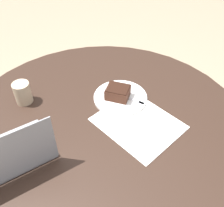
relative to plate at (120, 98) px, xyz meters
name	(u,v)px	position (x,y,z in m)	size (l,w,h in m)	color
dining_table	(104,146)	(-0.12, 0.12, -0.16)	(1.22, 1.22, 0.75)	black
paper_document	(138,123)	(-0.17, -0.01, 0.00)	(0.40, 0.37, 0.00)	white
plate	(120,98)	(0.00, 0.00, 0.00)	(0.24, 0.24, 0.01)	white
cake_slice	(118,92)	(0.00, 0.01, 0.03)	(0.13, 0.13, 0.05)	#472619
fork	(131,99)	(-0.03, -0.04, 0.01)	(0.15, 0.12, 0.00)	silver
coffee_glass	(23,93)	(0.13, 0.40, 0.04)	(0.07, 0.07, 0.10)	#C6AD89
laptop	(6,156)	(-0.18, 0.50, 0.03)	(0.27, 0.36, 0.21)	gray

